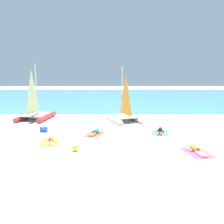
{
  "coord_description": "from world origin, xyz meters",
  "views": [
    {
      "loc": [
        -0.19,
        -12.85,
        4.09
      ],
      "look_at": [
        0.0,
        4.79,
        1.2
      ],
      "focal_mm": 36.54,
      "sensor_mm": 36.0,
      "label": 1
    }
  ],
  "objects": [
    {
      "name": "ocean_water",
      "position": [
        0.0,
        30.65,
        0.03
      ],
      "size": [
        120.0,
        40.0,
        0.05
      ],
      "primitive_type": "cube",
      "color": "#4C9EB7",
      "rests_on": "ground"
    },
    {
      "name": "ground_plane",
      "position": [
        0.0,
        10.0,
        0.0
      ],
      "size": [
        120.0,
        120.0,
        0.0
      ],
      "primitive_type": "plane",
      "color": "silver"
    },
    {
      "name": "towel_rightmost",
      "position": [
        4.44,
        -1.29,
        0.01
      ],
      "size": [
        1.39,
        2.05,
        0.01
      ],
      "primitive_type": "cube",
      "rotation": [
        0.0,
        0.0,
        0.16
      ],
      "color": "#D84C99",
      "rests_on": "ground"
    },
    {
      "name": "beach_ball",
      "position": [
        -2.08,
        -0.97,
        0.18
      ],
      "size": [
        0.36,
        0.36,
        0.36
      ],
      "primitive_type": "sphere",
      "color": "yellow",
      "rests_on": "ground"
    },
    {
      "name": "sailboat_white",
      "position": [
        1.08,
        7.19,
        0.71
      ],
      "size": [
        3.41,
        4.24,
        4.8
      ],
      "rotation": [
        0.0,
        0.0,
        0.33
      ],
      "color": "white",
      "rests_on": "ground"
    },
    {
      "name": "sunbather_center_right",
      "position": [
        3.42,
        2.95,
        0.13
      ],
      "size": [
        0.79,
        1.55,
        0.3
      ],
      "rotation": [
        0.0,
        0.0,
        -0.26
      ],
      "color": "black",
      "rests_on": "towel_center_right"
    },
    {
      "name": "towel_center_right",
      "position": [
        3.4,
        2.88,
        0.01
      ],
      "size": [
        1.56,
        2.12,
        0.01
      ],
      "primitive_type": "cube",
      "rotation": [
        0.0,
        0.0,
        -0.26
      ],
      "color": "#4CB266",
      "rests_on": "ground"
    },
    {
      "name": "sunbather_leftmost",
      "position": [
        -3.85,
        0.73,
        0.13
      ],
      "size": [
        0.65,
        1.57,
        0.3
      ],
      "rotation": [
        0.0,
        0.0,
        0.16
      ],
      "color": "orange",
      "rests_on": "towel_leftmost"
    },
    {
      "name": "sunbather_rightmost",
      "position": [
        4.43,
        -1.22,
        0.13
      ],
      "size": [
        0.65,
        1.57,
        0.3
      ],
      "rotation": [
        0.0,
        0.0,
        0.16
      ],
      "color": "orange",
      "rests_on": "towel_rightmost"
    },
    {
      "name": "towel_leftmost",
      "position": [
        -3.84,
        0.66,
        0.01
      ],
      "size": [
        1.39,
        2.05,
        0.01
      ],
      "primitive_type": "cube",
      "rotation": [
        0.0,
        0.0,
        0.16
      ],
      "color": "yellow",
      "rests_on": "ground"
    },
    {
      "name": "cooler_box",
      "position": [
        -4.97,
        3.29,
        0.18
      ],
      "size": [
        0.5,
        0.36,
        0.36
      ],
      "primitive_type": "cube",
      "color": "blue",
      "rests_on": "ground"
    },
    {
      "name": "sailboat_red",
      "position": [
        -7.07,
        8.02,
        0.76
      ],
      "size": [
        2.87,
        4.15,
        5.12
      ],
      "rotation": [
        0.0,
        0.0,
        -0.1
      ],
      "color": "#CC3838",
      "rests_on": "ground"
    },
    {
      "name": "towel_center_left",
      "position": [
        -1.24,
        2.57,
        0.01
      ],
      "size": [
        1.6,
        2.13,
        0.01
      ],
      "primitive_type": "cube",
      "rotation": [
        0.0,
        0.0,
        -0.29
      ],
      "color": "#EA5933",
      "rests_on": "ground"
    },
    {
      "name": "sunbather_center_left",
      "position": [
        -1.22,
        2.64,
        0.13
      ],
      "size": [
        0.82,
        1.54,
        0.3
      ],
      "rotation": [
        0.0,
        0.0,
        -0.29
      ],
      "color": "#268CCC",
      "rests_on": "towel_center_left"
    }
  ]
}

